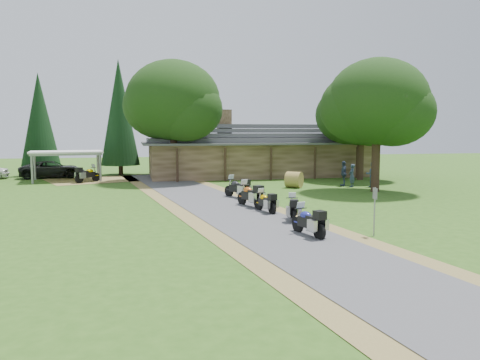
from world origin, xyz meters
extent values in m
plane|color=#2E5417|center=(0.00, 0.00, 0.00)|extent=(120.00, 120.00, 0.00)
plane|color=#404042|center=(-0.50, 4.00, 0.00)|extent=(51.95, 51.95, 0.00)
imported|color=black|center=(-12.59, 25.65, 1.15)|extent=(2.98, 6.17, 2.30)
imported|color=#34425D|center=(10.47, 13.34, 1.01)|extent=(0.70, 0.69, 2.01)
imported|color=#34425D|center=(11.95, 13.00, 1.10)|extent=(0.76, 0.68, 2.20)
imported|color=#34425D|center=(10.12, 14.00, 1.12)|extent=(0.67, 0.77, 2.24)
cylinder|color=olive|center=(6.07, 13.78, 0.59)|extent=(1.60, 1.61, 1.19)
cone|color=black|center=(-6.69, 27.38, 5.48)|extent=(3.64, 3.64, 10.97)
cone|color=black|center=(-14.03, 28.58, 4.82)|extent=(3.53, 3.53, 9.63)
camera|label=1|loc=(-5.46, -18.80, 4.10)|focal=35.00mm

